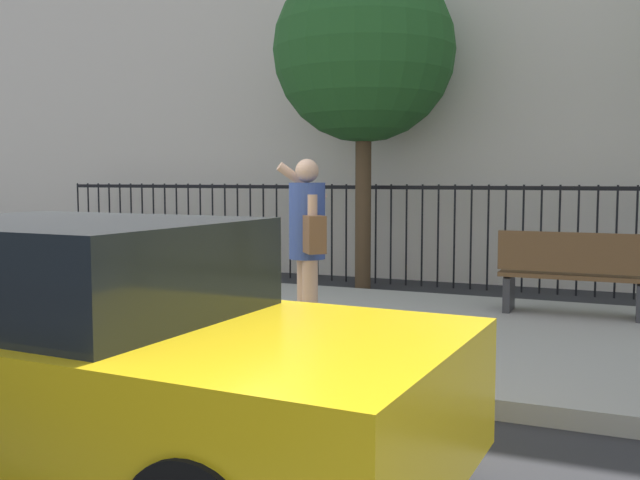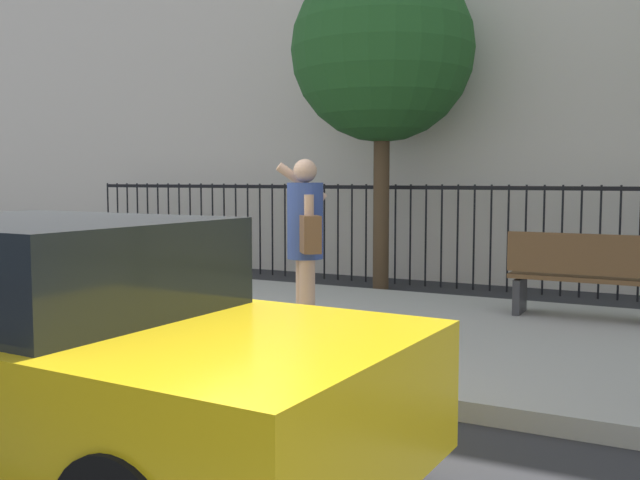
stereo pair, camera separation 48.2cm
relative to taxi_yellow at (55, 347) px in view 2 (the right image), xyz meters
name	(u,v)px [view 2 (the right image)]	position (x,y,z in m)	size (l,w,h in m)	color
ground_plane	(134,369)	(-1.06, 1.82, -0.70)	(60.00, 60.00, 0.00)	#28282B
sidewalk	(266,318)	(-1.06, 4.02, -0.63)	(28.00, 4.40, 0.15)	#9E9B93
iron_fence	(388,220)	(-1.06, 7.72, 0.32)	(12.03, 0.04, 1.60)	black
taxi_yellow	(55,347)	(0.00, 0.00, 0.00)	(4.27, 2.00, 1.45)	yellow
pedestrian_on_phone	(306,236)	(0.06, 2.94, 0.45)	(0.66, 0.71, 1.72)	tan
street_bench	(584,274)	(2.25, 5.24, -0.05)	(1.60, 0.45, 0.95)	brown
street_tree_mid	(382,51)	(-0.95, 7.17, 2.89)	(2.74, 2.74, 4.98)	#4C3823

